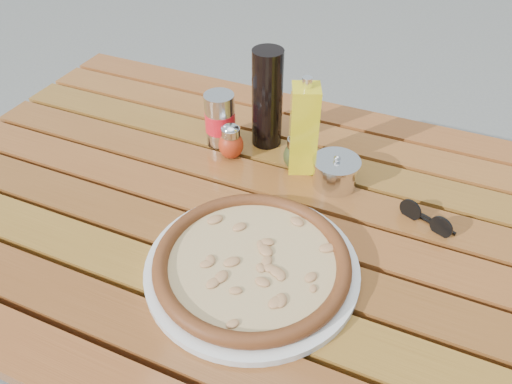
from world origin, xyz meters
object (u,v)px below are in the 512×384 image
at_px(dark_bottle, 267,99).
at_px(parmesan_tin, 335,172).
at_px(oregano_shaker, 296,153).
at_px(pepper_shaker, 231,142).
at_px(plate, 252,268).
at_px(sunglasses, 426,218).
at_px(olive_oil_cruet, 304,129).
at_px(table, 252,238).
at_px(pizza, 252,261).
at_px(soda_can, 220,120).

bearing_deg(dark_bottle, parmesan_tin, -24.46).
distance_m(oregano_shaker, parmesan_tin, 0.09).
bearing_deg(pepper_shaker, plate, -58.13).
bearing_deg(parmesan_tin, sunglasses, -14.29).
bearing_deg(olive_oil_cruet, pepper_shaker, -171.26).
relative_size(table, plate, 3.89).
bearing_deg(oregano_shaker, sunglasses, -13.69).
bearing_deg(dark_bottle, pizza, -70.94).
height_order(table, soda_can, soda_can).
bearing_deg(sunglasses, dark_bottle, -177.12).
bearing_deg(plate, dark_bottle, 109.06).
bearing_deg(pizza, sunglasses, 42.88).
relative_size(pizza, oregano_shaker, 4.46).
height_order(table, dark_bottle, dark_bottle).
height_order(table, parmesan_tin, parmesan_tin).
bearing_deg(oregano_shaker, parmesan_tin, -12.45).
height_order(dark_bottle, soda_can, dark_bottle).
xyz_separation_m(table, dark_bottle, (-0.06, 0.22, 0.19)).
xyz_separation_m(soda_can, parmesan_tin, (0.28, -0.04, -0.03)).
bearing_deg(sunglasses, plate, -114.76).
relative_size(plate, pepper_shaker, 4.39).
relative_size(dark_bottle, parmesan_tin, 2.06).
distance_m(pepper_shaker, parmesan_tin, 0.23).
relative_size(table, oregano_shaker, 17.07).
xyz_separation_m(table, plate, (0.06, -0.14, 0.08)).
relative_size(table, parmesan_tin, 13.12).
relative_size(table, pepper_shaker, 17.07).
xyz_separation_m(soda_can, olive_oil_cruet, (0.20, -0.02, 0.04)).
bearing_deg(soda_can, table, -49.24).
distance_m(table, plate, 0.17).
relative_size(soda_can, olive_oil_cruet, 0.57).
bearing_deg(olive_oil_cruet, pizza, -86.00).
xyz_separation_m(pizza, parmesan_tin, (0.06, 0.28, 0.01)).
height_order(plate, sunglasses, sunglasses).
height_order(pepper_shaker, sunglasses, pepper_shaker).
relative_size(pizza, sunglasses, 3.34).
bearing_deg(table, soda_can, 130.76).
height_order(pizza, sunglasses, sunglasses).
relative_size(olive_oil_cruet, parmesan_tin, 1.97).
bearing_deg(oregano_shaker, soda_can, 173.23).
relative_size(oregano_shaker, dark_bottle, 0.37).
bearing_deg(table, parmesan_tin, 49.14).
bearing_deg(oregano_shaker, table, -100.67).
distance_m(soda_can, parmesan_tin, 0.28).
bearing_deg(soda_can, dark_bottle, 23.78).
distance_m(soda_can, sunglasses, 0.48).
xyz_separation_m(dark_bottle, parmesan_tin, (0.18, -0.08, -0.08)).
height_order(plate, pepper_shaker, pepper_shaker).
height_order(pizza, oregano_shaker, oregano_shaker).
xyz_separation_m(oregano_shaker, dark_bottle, (-0.09, 0.06, 0.07)).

